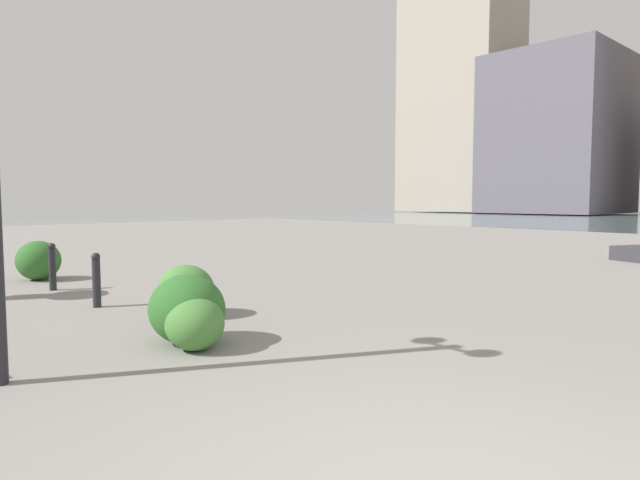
{
  "coord_description": "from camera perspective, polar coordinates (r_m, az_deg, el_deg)",
  "views": [
    {
      "loc": [
        -1.36,
        2.2,
        1.62
      ],
      "look_at": [
        7.48,
        -5.9,
        0.72
      ],
      "focal_mm": 30.23,
      "sensor_mm": 36.0,
      "label": 1
    }
  ],
  "objects": [
    {
      "name": "building_highrise",
      "position": [
        79.73,
        14.64,
        17.23
      ],
      "size": [
        14.36,
        10.06,
        41.35
      ],
      "color": "#9E9384",
      "rests_on": "ground"
    },
    {
      "name": "bollard_mid",
      "position": [
        10.73,
        -26.48,
        -2.45
      ],
      "size": [
        0.13,
        0.13,
        0.85
      ],
      "color": "#232328",
      "rests_on": "ground"
    },
    {
      "name": "shrub_tall",
      "position": [
        12.23,
        -27.65,
        -1.93
      ],
      "size": [
        0.93,
        0.84,
        0.79
      ],
      "color": "#2D6628",
      "rests_on": "ground"
    },
    {
      "name": "shrub_wide",
      "position": [
        6.0,
        -13.15,
        -8.58
      ],
      "size": [
        0.69,
        0.62,
        0.59
      ],
      "color": "#477F38",
      "rests_on": "ground"
    },
    {
      "name": "building_annex",
      "position": [
        73.26,
        23.84,
        10.08
      ],
      "size": [
        13.91,
        15.31,
        18.9
      ],
      "color": "#5B5660",
      "rests_on": "ground"
    },
    {
      "name": "bollard_near",
      "position": [
        8.77,
        -22.59,
        -3.82
      ],
      "size": [
        0.13,
        0.13,
        0.83
      ],
      "color": "#232328",
      "rests_on": "ground"
    },
    {
      "name": "shrub_low",
      "position": [
        6.27,
        -13.9,
        -7.12
      ],
      "size": [
        0.92,
        0.83,
        0.78
      ],
      "color": "#2D6628",
      "rests_on": "ground"
    },
    {
      "name": "shrub_round",
      "position": [
        7.73,
        -13.98,
        -5.21
      ],
      "size": [
        0.84,
        0.76,
        0.72
      ],
      "color": "#477F38",
      "rests_on": "ground"
    }
  ]
}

